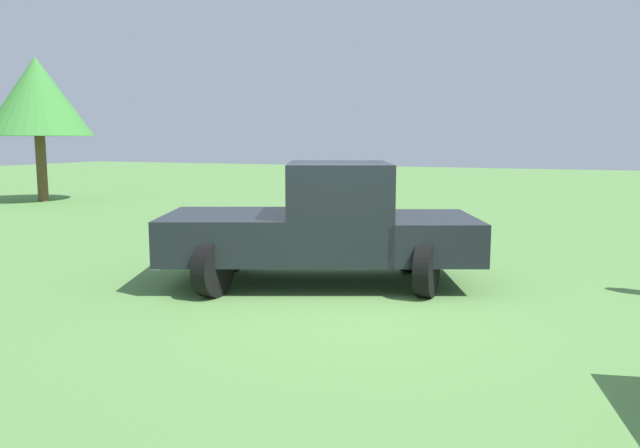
# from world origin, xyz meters

# --- Properties ---
(ground_plane) EXTENTS (80.00, 80.00, 0.00)m
(ground_plane) POSITION_xyz_m (0.00, 0.00, 0.00)
(ground_plane) COLOR #5B8C47
(pickup_truck) EXTENTS (3.52, 4.98, 1.81)m
(pickup_truck) POSITION_xyz_m (-0.97, -0.69, 0.94)
(pickup_truck) COLOR black
(pickup_truck) RESTS_ON ground_plane
(tree_side) EXTENTS (3.58, 3.58, 4.92)m
(tree_side) POSITION_xyz_m (-8.66, -14.37, 3.58)
(tree_side) COLOR brown
(tree_side) RESTS_ON ground_plane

